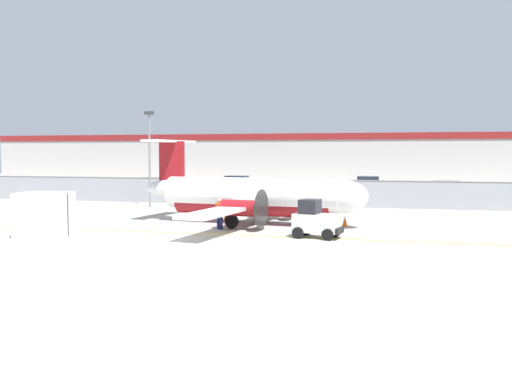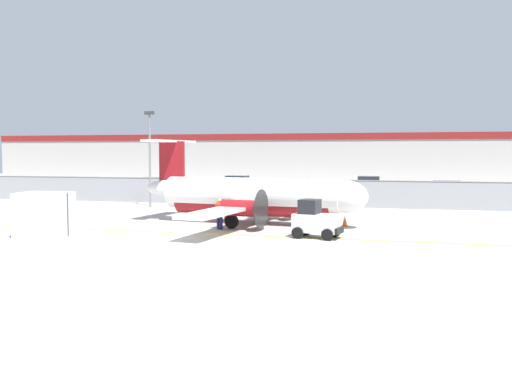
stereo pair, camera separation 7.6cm
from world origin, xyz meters
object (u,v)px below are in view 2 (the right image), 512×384
Objects in this scene: traffic_cone_near_right at (316,223)px; traffic_cone_far_left at (226,215)px; parked_car_1 at (238,183)px; parked_car_4 at (446,190)px; commuter_airplane at (256,197)px; ground_crew_worker at (220,212)px; traffic_cone_near_left at (345,221)px; cargo_container at (44,215)px; parked_car_2 at (298,187)px; parked_car_0 at (151,186)px; baggage_tug at (315,221)px; parked_car_3 at (370,184)px; apron_light_pole at (150,151)px.

traffic_cone_far_left is at bearing 154.99° from traffic_cone_near_right.
parked_car_1 is (-12.45, 27.15, 0.58)m from traffic_cone_near_right.
parked_car_4 is (8.17, 21.56, 0.58)m from traffic_cone_near_right.
traffic_cone_far_left is at bearing 150.91° from commuter_airplane.
ground_crew_worker is 2.66× the size of traffic_cone_near_left.
traffic_cone_far_left is 0.15× the size of parked_car_1.
parked_car_2 is (7.46, 28.53, -0.21)m from cargo_container.
traffic_cone_near_left is at bearing -72.25° from parked_car_2.
parked_car_4 is at bearing 66.76° from commuter_airplane.
parked_car_0 is at bearing 49.65° from ground_crew_worker.
parked_car_2 is at bearing 87.26° from traffic_cone_far_left.
baggage_tug reaches higher than traffic_cone_near_left.
parked_car_0 is 1.01× the size of parked_car_3.
traffic_cone_near_left is 1.00× the size of traffic_cone_near_right.
parked_car_3 is (6.23, 7.21, 0.00)m from parked_car_2.
traffic_cone_near_left is at bearing 10.10° from commuter_airplane.
commuter_airplane is 25.12× the size of traffic_cone_near_left.
commuter_airplane is at bearing 143.55° from baggage_tug.
commuter_airplane is 9.46× the size of ground_crew_worker.
parked_car_2 is at bearing 112.67° from baggage_tug.
cargo_container reaches higher than traffic_cone_near_right.
apron_light_pole is (5.47, -11.79, 3.41)m from parked_car_0.
cargo_container reaches higher than traffic_cone_far_left.
commuter_airplane reaches higher than traffic_cone_near_right.
parked_car_4 is 25.74m from apron_light_pole.
traffic_cone_near_left and traffic_cone_near_right have the same top height.
ground_crew_worker is (-5.50, 1.76, 0.10)m from baggage_tug.
commuter_airplane is 21.15m from parked_car_2.
traffic_cone_near_left is at bearing 44.04° from traffic_cone_near_right.
ground_crew_worker is at bearing -89.47° from parked_car_2.
parked_car_0 is (-14.59, 22.51, -0.06)m from ground_crew_worker.
parked_car_1 is at bearing 115.49° from commuter_airplane.
parked_car_0 is 1.01× the size of parked_car_1.
cargo_container is at bearing 98.81° from parked_car_0.
commuter_airplane is 3.07m from ground_crew_worker.
traffic_cone_near_left is 1.00× the size of traffic_cone_far_left.
commuter_airplane is at bearing -67.55° from parked_car_1.
traffic_cone_far_left is (-7.48, 1.41, 0.00)m from traffic_cone_near_left.
ground_crew_worker is 8.92m from cargo_container.
parked_car_1 is 1.02× the size of parked_car_2.
baggage_tug is 0.34× the size of apron_light_pole.
commuter_airplane is 3.82× the size of parked_car_2.
apron_light_pole is (-9.02, -13.08, 3.41)m from parked_car_2.
cargo_container is at bearing -84.22° from apron_light_pole.
cargo_container reaches higher than traffic_cone_near_left.
parked_car_4 is (14.20, 18.74, 0.58)m from traffic_cone_far_left.
traffic_cone_near_right is (12.55, 6.32, -0.79)m from cargo_container.
parked_car_3 is at bearing 53.08° from apron_light_pole.
parked_car_2 is at bearing 102.92° from traffic_cone_near_right.
parked_car_1 is at bearing 114.64° from traffic_cone_near_right.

